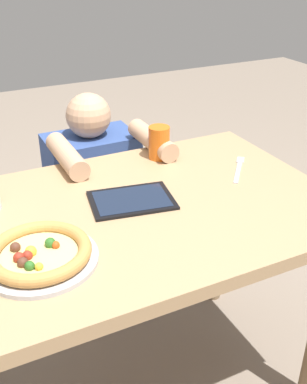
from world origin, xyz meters
name	(u,v)px	position (x,y,z in m)	size (l,w,h in m)	color
dining_table	(138,244)	(0.00, 0.00, 0.62)	(1.16, 0.77, 0.75)	tan
pizza_near	(39,254)	(-0.31, -0.13, 0.77)	(0.28, 0.28, 0.04)	#B7B7BC
drink_cup_colored	(159,143)	(0.21, 0.28, 0.81)	(0.07, 0.07, 0.11)	orange
fork	(239,168)	(0.41, 0.08, 0.75)	(0.15, 0.17, 0.00)	silver
tablet	(133,200)	(0.00, 0.04, 0.75)	(0.27, 0.21, 0.01)	black
diner_seated	(96,208)	(0.07, 0.58, 0.42)	(0.39, 0.51, 0.92)	#333847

